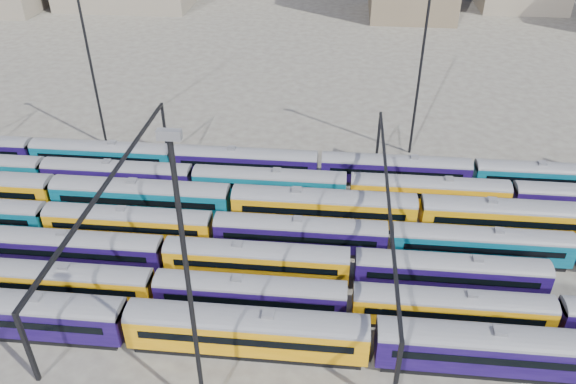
# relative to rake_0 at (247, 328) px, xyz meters

# --- Properties ---
(ground) EXTENTS (500.00, 500.00, 0.00)m
(ground) POSITION_rel_rake_0_xyz_m (2.60, 15.00, -2.84)
(ground) COLOR #47423C
(ground) RESTS_ON ground
(rake_0) EXTENTS (109.35, 3.20, 5.40)m
(rake_0) POSITION_rel_rake_0_xyz_m (0.00, 0.00, 0.00)
(rake_0) COLOR black
(rake_0) RESTS_ON ground
(rake_1) EXTENTS (113.57, 2.77, 4.65)m
(rake_1) POSITION_rel_rake_0_xyz_m (-10.02, 5.00, -0.39)
(rake_1) COLOR black
(rake_1) RESTS_ON ground
(rake_2) EXTENTS (97.95, 2.87, 4.83)m
(rake_2) POSITION_rel_rake_0_xyz_m (-20.33, 10.00, -0.30)
(rake_2) COLOR black
(rake_2) RESTS_ON ground
(rake_3) EXTENTS (116.67, 2.85, 4.78)m
(rake_3) POSITION_rel_rake_0_xyz_m (-6.27, 15.00, -0.32)
(rake_3) COLOR black
(rake_3) RESTS_ON ground
(rake_4) EXTENTS (131.29, 3.20, 5.40)m
(rake_4) POSITION_rel_rake_0_xyz_m (-5.16, 20.00, -0.00)
(rake_4) COLOR black
(rake_4) RESTS_ON ground
(rake_5) EXTENTS (117.95, 2.88, 4.84)m
(rake_5) POSITION_rel_rake_0_xyz_m (8.69, 25.00, -0.30)
(rake_5) COLOR black
(rake_5) RESTS_ON ground
(rake_6) EXTENTS (118.58, 2.89, 4.86)m
(rake_6) POSITION_rel_rake_0_xyz_m (-15.02, 30.00, -0.28)
(rake_6) COLOR black
(rake_6) RESTS_ON ground
(gantry_1) EXTENTS (0.35, 40.35, 8.03)m
(gantry_1) POSITION_rel_rake_0_xyz_m (-17.40, 15.00, 3.95)
(gantry_1) COLOR black
(gantry_1) RESTS_ON ground
(gantry_2) EXTENTS (0.35, 40.35, 8.03)m
(gantry_2) POSITION_rel_rake_0_xyz_m (12.60, 15.00, 3.95)
(gantry_2) COLOR black
(gantry_2) RESTS_ON ground
(mast_1) EXTENTS (1.40, 0.50, 25.60)m
(mast_1) POSITION_rel_rake_0_xyz_m (-27.40, 37.00, 11.13)
(mast_1) COLOR black
(mast_1) RESTS_ON ground
(mast_2) EXTENTS (1.40, 0.50, 25.60)m
(mast_2) POSITION_rel_rake_0_xyz_m (-2.40, -7.00, 11.13)
(mast_2) COLOR black
(mast_2) RESTS_ON ground
(mast_3) EXTENTS (1.40, 0.50, 25.60)m
(mast_3) POSITION_rel_rake_0_xyz_m (17.60, 39.00, 11.13)
(mast_3) COLOR black
(mast_3) RESTS_ON ground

